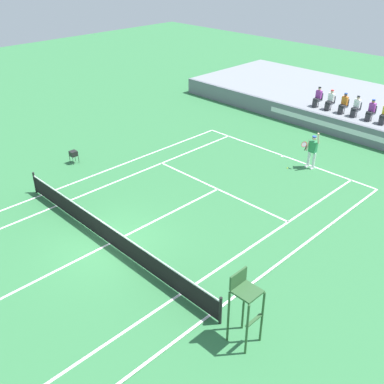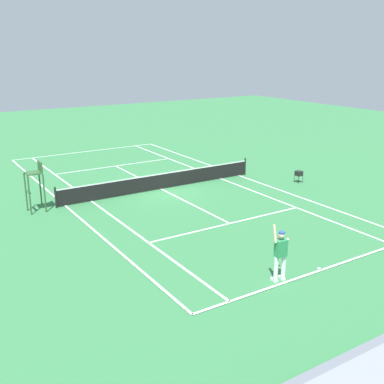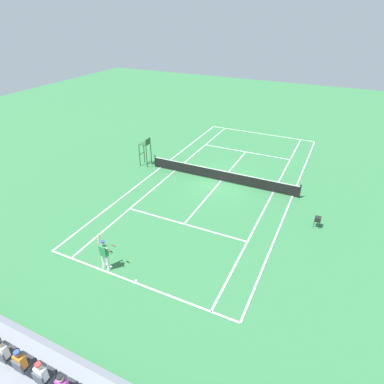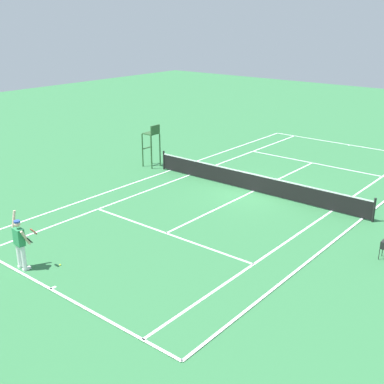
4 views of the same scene
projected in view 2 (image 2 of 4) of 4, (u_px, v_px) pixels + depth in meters
name	position (u px, v px, depth m)	size (l,w,h in m)	color
ground_plane	(161.00, 189.00, 26.38)	(80.00, 80.00, 0.00)	#337542
court	(161.00, 189.00, 26.38)	(11.08, 23.88, 0.03)	#337542
net	(161.00, 181.00, 26.23)	(11.98, 0.10, 1.07)	black
tennis_player	(280.00, 254.00, 15.72)	(0.78, 0.62, 2.08)	white
tennis_ball	(277.00, 264.00, 17.16)	(0.07, 0.07, 0.07)	#D1E533
umpire_chair	(35.00, 180.00, 22.43)	(0.77, 0.77, 2.44)	#2D562D
ball_hopper	(299.00, 173.00, 27.58)	(0.36, 0.36, 0.70)	black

